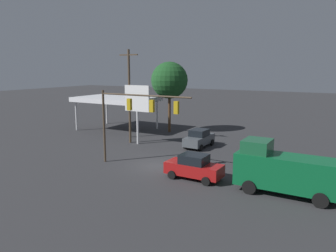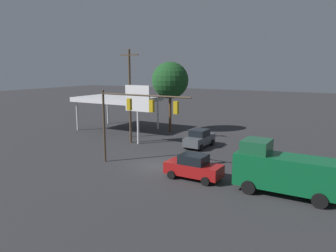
# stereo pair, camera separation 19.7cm
# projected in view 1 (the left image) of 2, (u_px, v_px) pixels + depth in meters

# --- Properties ---
(ground_plane) EXTENTS (200.00, 200.00, 0.00)m
(ground_plane) POSITION_uv_depth(u_px,v_px,m) (157.00, 166.00, 28.68)
(ground_plane) COLOR #2D2D30
(traffic_signal_assembly) EXTENTS (8.77, 0.43, 6.53)m
(traffic_signal_assembly) POSITION_uv_depth(u_px,v_px,m) (134.00, 111.00, 27.49)
(traffic_signal_assembly) COLOR #473828
(traffic_signal_assembly) RESTS_ON ground
(utility_pole) EXTENTS (2.40, 0.26, 10.46)m
(utility_pole) POSITION_uv_depth(u_px,v_px,m) (129.00, 94.00, 36.61)
(utility_pole) COLOR #473828
(utility_pole) RESTS_ON ground
(gas_station_canopy) EXTENTS (10.26, 7.61, 4.55)m
(gas_station_canopy) POSITION_uv_depth(u_px,v_px,m) (117.00, 99.00, 44.81)
(gas_station_canopy) COLOR silver
(gas_station_canopy) RESTS_ON ground
(price_sign) EXTENTS (3.17, 0.27, 6.57)m
(price_sign) POSITION_uv_depth(u_px,v_px,m) (137.00, 101.00, 36.12)
(price_sign) COLOR silver
(price_sign) RESTS_ON ground
(delivery_truck) EXTENTS (6.83, 2.63, 3.58)m
(delivery_truck) POSITION_uv_depth(u_px,v_px,m) (285.00, 170.00, 21.92)
(delivery_truck) COLOR #0C592D
(delivery_truck) RESTS_ON ground
(sedan_far) EXTENTS (2.15, 4.44, 1.93)m
(sedan_far) POSITION_uv_depth(u_px,v_px,m) (199.00, 138.00, 35.32)
(sedan_far) COLOR #474C51
(sedan_far) RESTS_ON ground
(sedan_waiting) EXTENTS (4.43, 2.12, 1.93)m
(sedan_waiting) POSITION_uv_depth(u_px,v_px,m) (194.00, 167.00, 25.16)
(sedan_waiting) COLOR maroon
(sedan_waiting) RESTS_ON ground
(street_tree) EXTENTS (4.81, 4.81, 9.26)m
(street_tree) POSITION_uv_depth(u_px,v_px,m) (169.00, 80.00, 42.72)
(street_tree) COLOR #4C331E
(street_tree) RESTS_ON ground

